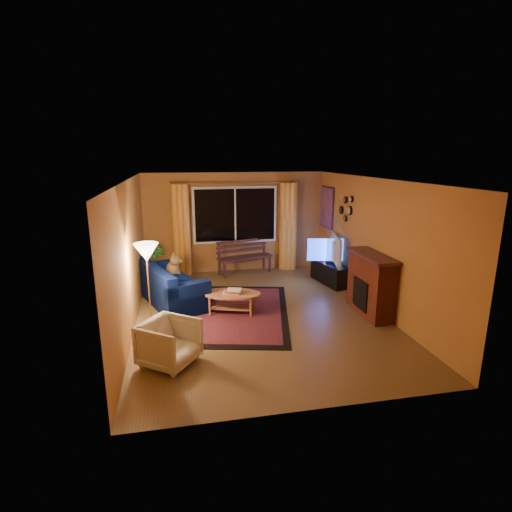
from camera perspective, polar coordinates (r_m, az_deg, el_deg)
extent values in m
cube|color=brown|center=(7.63, 0.45, -8.29)|extent=(4.50, 6.00, 0.02)
cube|color=white|center=(7.06, 0.49, 10.97)|extent=(4.50, 6.00, 0.02)
cube|color=#B47737|center=(10.15, -3.03, 4.80)|extent=(4.50, 0.02, 2.50)
cube|color=#B47737|center=(7.14, -17.58, 0.09)|extent=(0.02, 6.00, 2.50)
cube|color=#B47737|center=(8.00, 16.52, 1.65)|extent=(0.02, 6.00, 2.50)
cube|color=black|center=(10.05, -2.99, 5.86)|extent=(2.00, 0.02, 1.30)
cylinder|color=#BF8C3F|center=(9.92, -3.01, 10.40)|extent=(3.20, 0.03, 0.03)
cylinder|color=#F9A037|center=(9.94, -10.64, 3.61)|extent=(0.36, 0.36, 2.24)
cylinder|color=#F9A037|center=(10.32, 4.54, 4.21)|extent=(0.36, 0.36, 2.24)
cube|color=#3A1E21|center=(10.08, -1.58, -1.32)|extent=(1.45, 0.79, 0.42)
imported|color=#235B1E|center=(9.62, -14.27, -1.13)|extent=(0.58, 0.58, 0.87)
cube|color=#041041|center=(8.25, -12.02, -3.81)|extent=(1.50, 2.15, 0.80)
imported|color=beige|center=(5.90, -12.30, -11.76)|extent=(0.94, 0.95, 0.72)
cylinder|color=#BF8C3F|center=(6.83, -15.05, -4.53)|extent=(0.29, 0.29, 1.54)
cube|color=maroon|center=(7.68, -2.74, -7.98)|extent=(2.54, 3.37, 0.02)
cylinder|color=#B3744E|center=(7.60, -3.45, -6.70)|extent=(1.39, 1.39, 0.40)
cube|color=black|center=(9.45, 10.55, -2.44)|extent=(0.59, 1.20, 0.48)
imported|color=black|center=(9.30, 10.71, 0.91)|extent=(0.42, 1.13, 0.65)
cube|color=maroon|center=(7.75, 16.14, -4.10)|extent=(0.40, 1.20, 1.10)
cube|color=#D9522E|center=(10.12, 10.05, 6.86)|extent=(0.04, 0.76, 0.96)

